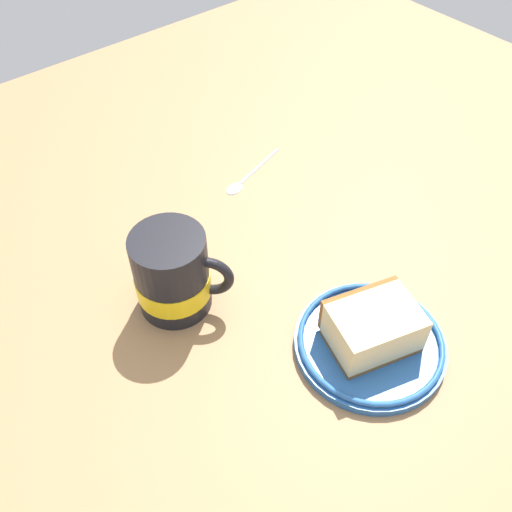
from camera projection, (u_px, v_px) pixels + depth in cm
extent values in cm
cube|color=#936D47|center=(330.00, 292.00, 71.31)|extent=(143.40, 143.40, 3.06)
cylinder|color=#26599E|center=(370.00, 345.00, 63.56)|extent=(17.07, 17.07, 1.08)
torus|color=#26599E|center=(371.00, 340.00, 62.92)|extent=(16.35, 16.35, 0.65)
cube|color=brown|center=(371.00, 340.00, 62.94)|extent=(9.10, 10.94, 0.60)
cube|color=beige|center=(374.00, 327.00, 61.04)|extent=(9.10, 10.94, 4.56)
cube|color=brown|center=(358.00, 302.00, 63.29)|extent=(3.32, 9.17, 4.56)
cylinder|color=black|center=(172.00, 272.00, 64.45)|extent=(8.63, 8.63, 10.74)
cylinder|color=yellow|center=(173.00, 282.00, 65.71)|extent=(8.80, 8.80, 2.90)
cylinder|color=#47230F|center=(168.00, 252.00, 61.87)|extent=(7.60, 7.60, 0.40)
torus|color=black|center=(209.00, 276.00, 64.06)|extent=(5.12, 4.85, 5.89)
ellipsoid|color=silver|center=(234.00, 187.00, 82.09)|extent=(2.73, 3.43, 0.80)
cylinder|color=silver|center=(260.00, 165.00, 85.80)|extent=(3.16, 9.76, 0.50)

